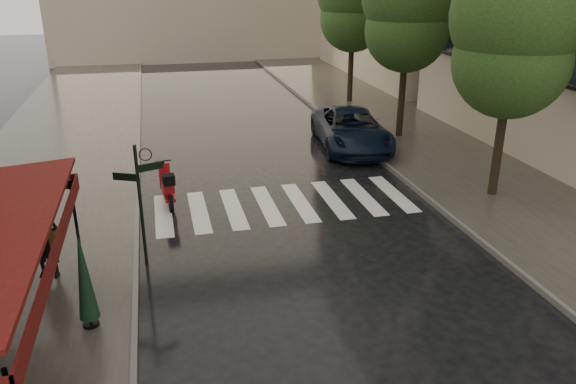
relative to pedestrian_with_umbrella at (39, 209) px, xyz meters
name	(u,v)px	position (x,y,z in m)	size (l,w,h in m)	color
ground	(208,329)	(3.39, -2.80, -1.83)	(120.00, 120.00, 0.00)	black
sidewalk_near	(56,160)	(-1.11, 9.20, -1.77)	(6.00, 60.00, 0.12)	#38332D
sidewalk_far	(415,135)	(13.64, 9.20, -1.77)	(5.50, 60.00, 0.12)	#38332D
curb_near	(139,154)	(1.94, 9.20, -1.75)	(0.12, 60.00, 0.16)	#595651
curb_far	(354,139)	(10.84, 9.20, -1.75)	(0.12, 60.00, 0.16)	#595651
crosswalk	(284,204)	(6.36, 3.20, -1.82)	(7.85, 3.20, 0.01)	silver
signpost	(140,196)	(2.19, 0.20, 0.00)	(1.17, 0.29, 3.10)	black
tree_near	(516,25)	(12.99, 2.20, 3.49)	(3.80, 3.80, 7.99)	black
tree_mid	(409,2)	(12.89, 9.20, 3.76)	(3.80, 3.80, 8.34)	black
pedestrian_with_umbrella	(39,209)	(0.00, 0.00, 0.00)	(1.35, 1.37, 2.58)	black
scooter	(168,187)	(2.88, 4.00, -1.26)	(0.55, 1.86, 1.23)	black
parked_car	(351,129)	(10.39, 8.38, -1.06)	(2.56, 5.54, 1.54)	black
parasol_back	(84,276)	(1.09, -2.30, -0.57)	(0.40, 0.40, 2.13)	black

